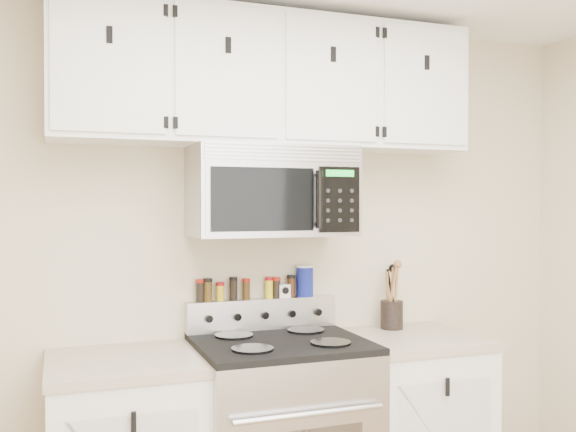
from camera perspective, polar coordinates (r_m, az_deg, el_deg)
name	(u,v)px	position (r m, az deg, el deg)	size (l,w,h in m)	color
back_wall	(260,268)	(3.22, -2.52, -4.62)	(3.50, 0.01, 2.50)	beige
base_cabinet_right	(410,427)	(3.40, 10.82, -17.95)	(0.64, 0.62, 0.92)	white
microwave	(272,191)	(3.03, -1.43, 2.21)	(0.76, 0.44, 0.42)	#9E9EA3
upper_cabinets	(270,82)	(3.11, -1.60, 11.84)	(2.00, 0.35, 0.62)	white
utensil_crock	(392,312)	(3.41, 9.20, -8.46)	(0.12, 0.12, 0.34)	black
kitchen_timer	(284,291)	(3.24, -0.38, -6.67)	(0.06, 0.05, 0.07)	white
salt_canister	(305,281)	(3.27, 1.51, -5.77)	(0.09, 0.09, 0.16)	navy
spice_jar_0	(200,290)	(3.12, -7.82, -6.57)	(0.04, 0.04, 0.11)	black
spice_jar_1	(208,290)	(3.13, -7.14, -6.53)	(0.04, 0.04, 0.11)	#463210
spice_jar_2	(220,291)	(3.14, -6.04, -6.68)	(0.04, 0.04, 0.09)	gold
spice_jar_3	(233,288)	(3.16, -4.87, -6.43)	(0.04, 0.04, 0.11)	black
spice_jar_4	(246,289)	(3.18, -3.74, -6.48)	(0.04, 0.04, 0.10)	#3D260E
spice_jar_5	(269,288)	(3.21, -1.70, -6.37)	(0.04, 0.04, 0.11)	yellow
spice_jar_6	(276,287)	(3.22, -1.06, -6.36)	(0.04, 0.04, 0.10)	black
spice_jar_7	(291,286)	(3.25, 0.28, -6.24)	(0.04, 0.04, 0.11)	#391F0D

